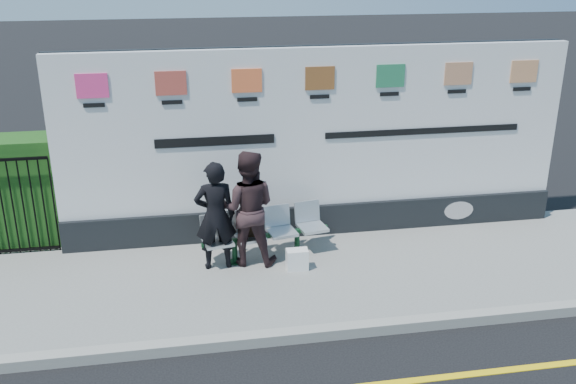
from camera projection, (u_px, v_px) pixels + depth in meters
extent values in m
cube|color=gray|center=(302.00, 276.00, 9.26)|extent=(14.00, 3.00, 0.12)
cube|color=gray|center=(325.00, 332.00, 7.88)|extent=(14.00, 0.18, 0.14)
cube|color=black|center=(316.00, 217.00, 10.48)|extent=(8.00, 0.30, 0.50)
cube|color=white|center=(318.00, 129.00, 9.94)|extent=(8.00, 0.14, 2.50)
imported|color=black|center=(215.00, 216.00, 9.12)|extent=(0.60, 0.41, 1.62)
imported|color=#301F21|center=(248.00, 208.00, 9.25)|extent=(0.96, 0.82, 1.72)
cube|color=black|center=(250.00, 228.00, 9.42)|extent=(0.31, 0.16, 0.24)
cube|color=white|center=(297.00, 260.00, 9.27)|extent=(0.31, 0.19, 0.31)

